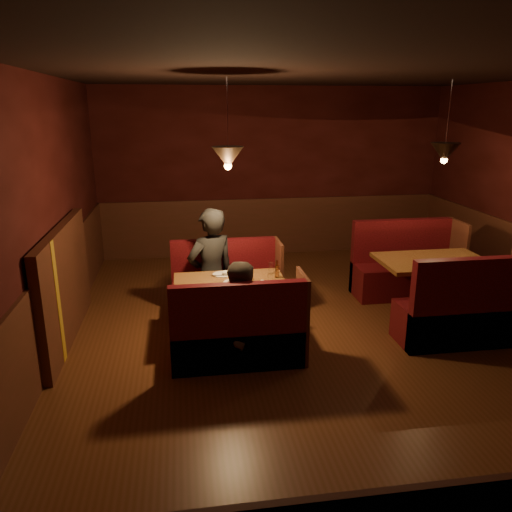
{
  "coord_description": "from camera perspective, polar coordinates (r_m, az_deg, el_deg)",
  "views": [
    {
      "loc": [
        -1.59,
        -5.12,
        2.56
      ],
      "look_at": [
        -0.79,
        0.19,
        0.95
      ],
      "focal_mm": 35.0,
      "sensor_mm": 36.0,
      "label": 1
    }
  ],
  "objects": [
    {
      "name": "room",
      "position": [
        5.53,
        5.42,
        0.81
      ],
      "size": [
        6.02,
        7.02,
        2.92
      ],
      "color": "#532C13",
      "rests_on": "ground"
    },
    {
      "name": "main_table",
      "position": [
        5.71,
        -2.85,
        -4.29
      ],
      "size": [
        1.25,
        0.76,
        0.88
      ],
      "color": "#5A3215",
      "rests_on": "ground"
    },
    {
      "name": "main_bench_far",
      "position": [
        6.45,
        -3.35,
        -3.86
      ],
      "size": [
        1.38,
        0.49,
        0.94
      ],
      "color": "black",
      "rests_on": "ground"
    },
    {
      "name": "main_bench_near",
      "position": [
        5.15,
        -1.84,
        -9.37
      ],
      "size": [
        1.38,
        0.49,
        0.94
      ],
      "color": "black",
      "rests_on": "ground"
    },
    {
      "name": "second_table",
      "position": [
        6.6,
        19.45,
        -1.97
      ],
      "size": [
        1.33,
        0.85,
        0.75
      ],
      "color": "#5A3215",
      "rests_on": "ground"
    },
    {
      "name": "second_bench_far",
      "position": [
        7.35,
        16.67,
        -1.65
      ],
      "size": [
        1.47,
        0.55,
        1.05
      ],
      "color": "black",
      "rests_on": "ground"
    },
    {
      "name": "second_bench_near",
      "position": [
        6.05,
        22.95,
        -6.28
      ],
      "size": [
        1.47,
        0.55,
        1.05
      ],
      "color": "black",
      "rests_on": "ground"
    },
    {
      "name": "diner_a",
      "position": [
        6.15,
        -5.22,
        0.71
      ],
      "size": [
        0.75,
        0.64,
        1.74
      ],
      "primitive_type": "imported",
      "rotation": [
        0.0,
        0.0,
        3.56
      ],
      "color": "black",
      "rests_on": "ground"
    },
    {
      "name": "diner_b",
      "position": [
        5.03,
        -1.33,
        -4.78
      ],
      "size": [
        0.74,
        0.6,
        1.44
      ],
      "primitive_type": "imported",
      "rotation": [
        0.0,
        0.0,
        0.08
      ],
      "color": "#3F372F",
      "rests_on": "ground"
    }
  ]
}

